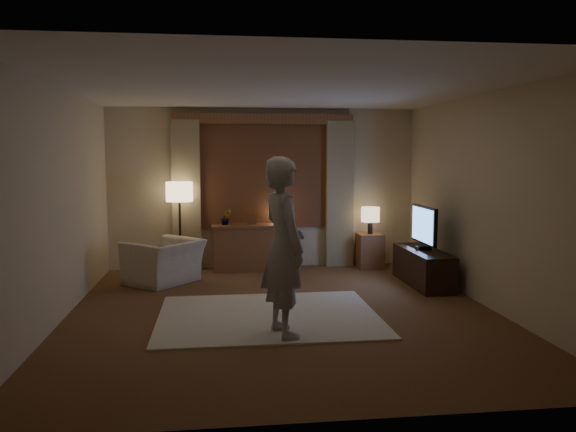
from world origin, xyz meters
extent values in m
cube|color=brown|center=(0.00, 0.00, -0.01)|extent=(5.00, 5.50, 0.02)
cube|color=silver|center=(0.00, 0.00, 2.61)|extent=(5.00, 5.50, 0.02)
cube|color=beige|center=(0.00, 2.76, 1.30)|extent=(5.00, 0.02, 2.60)
cube|color=beige|center=(0.00, -2.76, 1.30)|extent=(5.00, 0.02, 2.60)
cube|color=beige|center=(-2.51, 0.00, 1.30)|extent=(0.02, 5.50, 2.60)
cube|color=beige|center=(2.51, 0.00, 1.30)|extent=(0.02, 5.50, 2.60)
cube|color=black|center=(0.00, 2.73, 1.55)|extent=(2.00, 0.01, 1.70)
cube|color=brown|center=(0.00, 2.72, 1.55)|extent=(2.08, 0.04, 1.78)
cube|color=tan|center=(-1.25, 2.65, 1.20)|extent=(0.45, 0.12, 2.40)
cube|color=tan|center=(1.25, 2.65, 1.20)|extent=(0.45, 0.12, 2.40)
cube|color=brown|center=(0.00, 2.67, 2.42)|extent=(2.90, 0.14, 0.16)
cube|color=beige|center=(-0.19, -0.16, 0.01)|extent=(2.50, 2.00, 0.02)
cube|color=brown|center=(-0.22, 2.50, 0.35)|extent=(1.20, 0.40, 0.70)
cube|color=brown|center=(-0.22, 2.50, 0.80)|extent=(0.16, 0.02, 0.20)
imported|color=#999999|center=(-0.62, 2.50, 0.85)|extent=(0.17, 0.13, 0.30)
cylinder|color=black|center=(0.18, 2.50, 0.76)|extent=(0.08, 0.08, 0.12)
cylinder|color=#FFD999|center=(0.18, 2.50, 0.91)|extent=(0.22, 0.22, 0.18)
cylinder|color=black|center=(-1.35, 2.46, 0.01)|extent=(0.30, 0.30, 0.03)
cylinder|color=black|center=(-1.35, 2.46, 0.57)|extent=(0.04, 0.04, 1.14)
cylinder|color=#FFD999|center=(-1.35, 2.46, 1.28)|extent=(0.42, 0.42, 0.30)
imported|color=beige|center=(-1.54, 1.72, 0.31)|extent=(1.26, 1.28, 0.62)
cube|color=brown|center=(1.72, 2.45, 0.28)|extent=(0.40, 0.40, 0.56)
cylinder|color=black|center=(1.72, 2.45, 0.66)|extent=(0.08, 0.08, 0.20)
cylinder|color=#FFD999|center=(1.72, 2.45, 0.88)|extent=(0.30, 0.30, 0.24)
cube|color=black|center=(2.15, 1.17, 0.25)|extent=(0.45, 1.40, 0.50)
cube|color=black|center=(2.15, 1.17, 0.53)|extent=(0.21, 0.10, 0.06)
cube|color=black|center=(2.15, 1.17, 0.86)|extent=(0.05, 0.87, 0.53)
cube|color=#5292E0|center=(2.12, 1.17, 0.86)|extent=(0.00, 0.81, 0.48)
imported|color=#B9B3AB|center=(-0.10, -0.86, 0.93)|extent=(0.60, 0.76, 1.81)
camera|label=1|loc=(-0.75, -6.41, 1.85)|focal=35.00mm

